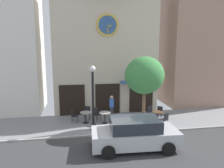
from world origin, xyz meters
The scene contains 17 objects.
ground_plane centered at (0.00, -1.33, -0.02)m, with size 29.40×10.96×0.13m.
clock_building centered at (-0.24, 5.23, 6.11)m, with size 8.00×3.48×11.79m.
neighbor_building_right centered at (8.04, 6.22, 6.83)m, with size 5.70×4.19×13.67m.
street_lamp centered at (-1.59, 0.99, 2.01)m, with size 0.36×0.36×3.96m.
street_tree centered at (1.56, 0.81, 3.33)m, with size 2.42×2.18×4.50m.
cafe_table_rightmost centered at (-2.00, 2.23, 0.55)m, with size 0.77×0.77×0.74m.
cafe_table_leftmost centered at (-0.75, 1.90, 0.58)m, with size 0.79×0.79×0.77m.
cafe_table_center_left centered at (2.80, 1.50, 0.54)m, with size 0.71×0.71×0.75m.
cafe_chair_corner centered at (-2.80, 2.51, 0.53)m, with size 0.50×0.50×0.90m.
cafe_chair_left_end centered at (2.55, 2.25, 0.53)m, with size 0.51×0.51×0.90m.
cafe_chair_near_lamp centered at (-1.85, 3.05, 0.53)m, with size 0.48×0.48×0.90m.
cafe_chair_under_awning centered at (-1.27, 2.60, 0.53)m, with size 0.56×0.56×0.90m.
cafe_chair_near_tree centered at (2.97, 0.72, 0.53)m, with size 0.52×0.52×0.90m.
cafe_chair_facing_wall centered at (-0.25, 1.20, 0.53)m, with size 0.54×0.54×0.90m.
cafe_chair_by_entrance centered at (3.20, 2.18, 0.53)m, with size 0.56×0.56×0.90m.
pedestrian_blue centered at (-0.14, 2.86, 0.86)m, with size 0.42×0.42×1.67m.
parked_car_silver centered at (0.27, -1.75, 0.76)m, with size 4.38×2.18×1.55m.
Camera 1 is at (-2.49, -11.32, 5.00)m, focal length 33.53 mm.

